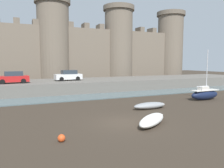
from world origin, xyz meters
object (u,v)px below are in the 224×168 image
(rowboat_midflat_right, at_px, (152,120))
(car_quay_centre_west, at_px, (13,78))
(sailboat_foreground_right, at_px, (205,94))
(mooring_buoy_near_channel, at_px, (61,138))
(rowboat_near_channel_right, at_px, (150,105))
(car_quay_west, at_px, (68,75))

(rowboat_midflat_right, distance_m, car_quay_centre_west, 21.54)
(car_quay_centre_west, bearing_deg, rowboat_midflat_right, -64.41)
(sailboat_foreground_right, xyz_separation_m, car_quay_centre_west, (-20.95, 13.15, 1.73))
(rowboat_midflat_right, distance_m, mooring_buoy_near_channel, 6.71)
(rowboat_near_channel_right, height_order, car_quay_centre_west, car_quay_centre_west)
(car_quay_centre_west, distance_m, car_quay_west, 7.99)
(mooring_buoy_near_channel, height_order, car_quay_centre_west, car_quay_centre_west)
(sailboat_foreground_right, xyz_separation_m, mooring_buoy_near_channel, (-18.34, -7.01, -0.48))
(car_quay_west, bearing_deg, mooring_buoy_near_channel, -103.68)
(car_quay_west, bearing_deg, sailboat_foreground_right, -48.07)
(mooring_buoy_near_channel, bearing_deg, rowboat_near_channel_right, 29.55)
(sailboat_foreground_right, xyz_separation_m, rowboat_midflat_right, (-11.69, -6.18, -0.34))
(mooring_buoy_near_channel, bearing_deg, rowboat_midflat_right, 7.10)
(mooring_buoy_near_channel, bearing_deg, sailboat_foreground_right, 20.92)
(mooring_buoy_near_channel, height_order, car_quay_west, car_quay_west)
(sailboat_foreground_right, bearing_deg, mooring_buoy_near_channel, -159.08)
(sailboat_foreground_right, height_order, rowboat_midflat_right, sailboat_foreground_right)
(rowboat_near_channel_right, bearing_deg, mooring_buoy_near_channel, -150.45)
(rowboat_midflat_right, xyz_separation_m, car_quay_centre_west, (-9.26, 19.34, 2.07))
(sailboat_foreground_right, distance_m, car_quay_west, 19.66)
(rowboat_midflat_right, bearing_deg, rowboat_near_channel_right, 57.96)
(rowboat_near_channel_right, bearing_deg, sailboat_foreground_right, 10.41)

